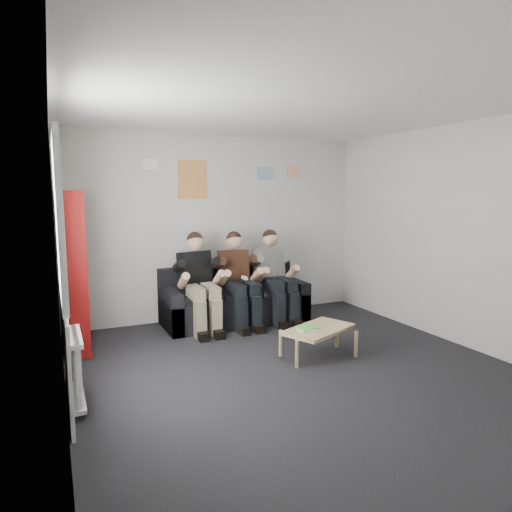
{
  "coord_description": "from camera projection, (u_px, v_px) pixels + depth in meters",
  "views": [
    {
      "loc": [
        -2.28,
        -3.92,
        1.86
      ],
      "look_at": [
        0.06,
        1.3,
        1.07
      ],
      "focal_mm": 32.0,
      "sensor_mm": 36.0,
      "label": 1
    }
  ],
  "objects": [
    {
      "name": "game_cases",
      "position": [
        308.0,
        329.0,
        5.09
      ],
      "size": [
        0.22,
        0.18,
        0.03
      ],
      "rotation": [
        0.0,
        0.0,
        0.02
      ],
      "color": "silver",
      "rests_on": "coffee_table"
    },
    {
      "name": "window",
      "position": [
        63.0,
        292.0,
        3.86
      ],
      "size": [
        0.05,
        1.3,
        2.36
      ],
      "color": "white",
      "rests_on": "room_shell"
    },
    {
      "name": "person_left",
      "position": [
        200.0,
        283.0,
        6.16
      ],
      "size": [
        0.42,
        0.91,
        1.33
      ],
      "rotation": [
        0.0,
        0.0,
        0.17
      ],
      "color": "black",
      "rests_on": "sofa"
    },
    {
      "name": "radiator",
      "position": [
        77.0,
        367.0,
        3.98
      ],
      "size": [
        0.1,
        0.64,
        0.6
      ],
      "color": "white",
      "rests_on": "ground"
    },
    {
      "name": "person_middle",
      "position": [
        239.0,
        280.0,
        6.39
      ],
      "size": [
        0.42,
        0.89,
        1.32
      ],
      "rotation": [
        0.0,
        0.0,
        -0.16
      ],
      "color": "#462717",
      "rests_on": "sofa"
    },
    {
      "name": "coffee_table",
      "position": [
        318.0,
        331.0,
        5.18
      ],
      "size": [
        0.85,
        0.47,
        0.34
      ],
      "rotation": [
        0.0,
        0.0,
        0.42
      ],
      "color": "tan",
      "rests_on": "ground"
    },
    {
      "name": "poster_sign",
      "position": [
        150.0,
        164.0,
        6.25
      ],
      "size": [
        0.2,
        0.01,
        0.14
      ],
      "primitive_type": "cube",
      "color": "white",
      "rests_on": "room_shell"
    },
    {
      "name": "poster_blue",
      "position": [
        265.0,
        174.0,
        6.98
      ],
      "size": [
        0.25,
        0.01,
        0.2
      ],
      "primitive_type": "cube",
      "color": "#3E93D4",
      "rests_on": "room_shell"
    },
    {
      "name": "room_shell",
      "position": [
        304.0,
        245.0,
        4.54
      ],
      "size": [
        5.0,
        5.0,
        5.0
      ],
      "color": "black",
      "rests_on": "ground"
    },
    {
      "name": "person_right",
      "position": [
        275.0,
        277.0,
        6.62
      ],
      "size": [
        0.42,
        0.9,
        1.33
      ],
      "rotation": [
        0.0,
        0.0,
        0.15
      ],
      "color": "silver",
      "rests_on": "sofa"
    },
    {
      "name": "bookshelf",
      "position": [
        73.0,
        271.0,
        5.37
      ],
      "size": [
        0.28,
        0.85,
        1.89
      ],
      "rotation": [
        0.0,
        0.0,
        0.03
      ],
      "color": "maroon",
      "rests_on": "ground"
    },
    {
      "name": "poster_pink",
      "position": [
        294.0,
        171.0,
        7.17
      ],
      "size": [
        0.22,
        0.01,
        0.18
      ],
      "primitive_type": "cube",
      "color": "#D141A4",
      "rests_on": "room_shell"
    },
    {
      "name": "sofa",
      "position": [
        234.0,
        302.0,
        6.62
      ],
      "size": [
        2.05,
        0.84,
        0.79
      ],
      "color": "black",
      "rests_on": "ground"
    },
    {
      "name": "poster_large",
      "position": [
        193.0,
        179.0,
        6.52
      ],
      "size": [
        0.42,
        0.01,
        0.55
      ],
      "primitive_type": "cube",
      "color": "#ECE253",
      "rests_on": "room_shell"
    }
  ]
}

